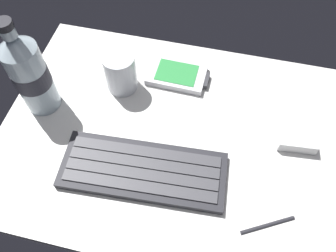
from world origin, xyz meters
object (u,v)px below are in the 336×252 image
(juice_cup, at_px, (121,73))
(charger_block, at_px, (297,137))
(stylus_pen, at_px, (268,225))
(handheld_device, at_px, (177,75))
(keyboard, at_px, (143,170))
(water_bottle, at_px, (30,73))

(juice_cup, bearing_deg, charger_block, -8.41)
(juice_cup, height_order, stylus_pen, juice_cup)
(juice_cup, height_order, charger_block, juice_cup)
(juice_cup, bearing_deg, handheld_device, 24.08)
(stylus_pen, bearing_deg, keyboard, 139.89)
(handheld_device, distance_m, juice_cup, 0.12)
(stylus_pen, bearing_deg, handheld_device, 99.02)
(charger_block, bearing_deg, juice_cup, 171.59)
(handheld_device, relative_size, stylus_pen, 1.36)
(charger_block, bearing_deg, water_bottle, -176.97)
(charger_block, relative_size, stylus_pen, 0.74)
(handheld_device, bearing_deg, juice_cup, -155.92)
(handheld_device, relative_size, charger_block, 1.85)
(water_bottle, bearing_deg, handheld_device, 27.09)
(water_bottle, relative_size, stylus_pen, 2.19)
(juice_cup, bearing_deg, stylus_pen, -35.51)
(juice_cup, relative_size, charger_block, 1.21)
(water_bottle, bearing_deg, stylus_pen, -17.87)
(juice_cup, bearing_deg, water_bottle, -150.74)
(handheld_device, distance_m, water_bottle, 0.29)
(keyboard, bearing_deg, water_bottle, 156.49)
(keyboard, relative_size, water_bottle, 1.43)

